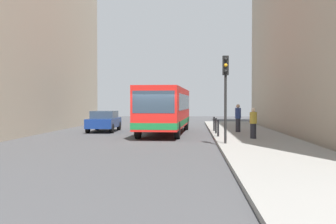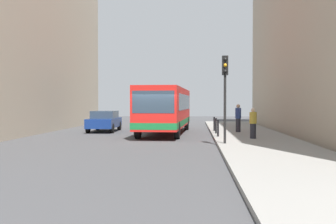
{
  "view_description": "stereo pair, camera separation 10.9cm",
  "coord_description": "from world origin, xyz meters",
  "px_view_note": "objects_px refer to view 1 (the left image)",
  "views": [
    {
      "loc": [
        2.05,
        -22.25,
        2.05
      ],
      "look_at": [
        0.49,
        2.74,
        1.49
      ],
      "focal_mm": 43.7,
      "sensor_mm": 36.0,
      "label": 1
    },
    {
      "loc": [
        2.16,
        -22.25,
        2.05
      ],
      "look_at": [
        0.49,
        2.74,
        1.49
      ],
      "focal_mm": 43.7,
      "sensor_mm": 36.0,
      "label": 2
    }
  ],
  "objects_px": {
    "traffic_light": "(226,82)",
    "pedestrian_near_signal": "(253,123)",
    "bus": "(166,108)",
    "bollard_near": "(218,128)",
    "bollard_mid": "(216,126)",
    "bollard_far": "(214,124)",
    "pedestrian_mid_sidewalk": "(238,118)",
    "car_beside_bus": "(104,121)"
  },
  "relations": [
    {
      "from": "car_beside_bus",
      "to": "pedestrian_near_signal",
      "type": "distance_m",
      "value": 11.72
    },
    {
      "from": "pedestrian_mid_sidewalk",
      "to": "traffic_light",
      "type": "bearing_deg",
      "value": -117.28
    },
    {
      "from": "bus",
      "to": "bollard_near",
      "type": "bearing_deg",
      "value": 132.46
    },
    {
      "from": "traffic_light",
      "to": "bollard_near",
      "type": "distance_m",
      "value": 4.62
    },
    {
      "from": "bollard_near",
      "to": "pedestrian_mid_sidewalk",
      "type": "relative_size",
      "value": 0.52
    },
    {
      "from": "bus",
      "to": "pedestrian_near_signal",
      "type": "xyz_separation_m",
      "value": [
        5.03,
        -5.12,
        -0.77
      ]
    },
    {
      "from": "bollard_near",
      "to": "bollard_far",
      "type": "distance_m",
      "value": 4.63
    },
    {
      "from": "traffic_light",
      "to": "pedestrian_mid_sidewalk",
      "type": "relative_size",
      "value": 2.27
    },
    {
      "from": "bus",
      "to": "pedestrian_mid_sidewalk",
      "type": "height_order",
      "value": "bus"
    },
    {
      "from": "bollard_far",
      "to": "pedestrian_near_signal",
      "type": "relative_size",
      "value": 0.58
    },
    {
      "from": "car_beside_bus",
      "to": "pedestrian_mid_sidewalk",
      "type": "height_order",
      "value": "pedestrian_mid_sidewalk"
    },
    {
      "from": "traffic_light",
      "to": "bollard_far",
      "type": "distance_m",
      "value": 8.91
    },
    {
      "from": "bus",
      "to": "bollard_near",
      "type": "xyz_separation_m",
      "value": [
        3.25,
        -3.91,
        -1.1
      ]
    },
    {
      "from": "bollard_near",
      "to": "bollard_mid",
      "type": "relative_size",
      "value": 1.0
    },
    {
      "from": "traffic_light",
      "to": "bollard_far",
      "type": "bearing_deg",
      "value": 90.67
    },
    {
      "from": "car_beside_bus",
      "to": "bollard_far",
      "type": "relative_size",
      "value": 4.67
    },
    {
      "from": "bollard_far",
      "to": "pedestrian_near_signal",
      "type": "distance_m",
      "value": 6.12
    },
    {
      "from": "bus",
      "to": "bollard_mid",
      "type": "distance_m",
      "value": 3.78
    },
    {
      "from": "bus",
      "to": "bollard_far",
      "type": "relative_size",
      "value": 11.71
    },
    {
      "from": "bus",
      "to": "pedestrian_near_signal",
      "type": "distance_m",
      "value": 7.22
    },
    {
      "from": "pedestrian_mid_sidewalk",
      "to": "bus",
      "type": "bearing_deg",
      "value": 160.25
    },
    {
      "from": "bollard_near",
      "to": "bollard_mid",
      "type": "xyz_separation_m",
      "value": [
        0.0,
        2.32,
        0.0
      ]
    },
    {
      "from": "bus",
      "to": "bollard_far",
      "type": "distance_m",
      "value": 3.5
    },
    {
      "from": "car_beside_bus",
      "to": "bollard_mid",
      "type": "distance_m",
      "value": 8.42
    },
    {
      "from": "car_beside_bus",
      "to": "bollard_near",
      "type": "distance_m",
      "value": 9.56
    },
    {
      "from": "car_beside_bus",
      "to": "bollard_far",
      "type": "xyz_separation_m",
      "value": [
        7.76,
        -0.95,
        -0.16
      ]
    },
    {
      "from": "pedestrian_mid_sidewalk",
      "to": "bollard_mid",
      "type": "bearing_deg",
      "value": -155.08
    },
    {
      "from": "bus",
      "to": "bollard_far",
      "type": "bearing_deg",
      "value": -164.68
    },
    {
      "from": "bollard_near",
      "to": "pedestrian_near_signal",
      "type": "distance_m",
      "value": 2.19
    },
    {
      "from": "bus",
      "to": "bollard_near",
      "type": "relative_size",
      "value": 11.71
    },
    {
      "from": "traffic_light",
      "to": "pedestrian_near_signal",
      "type": "bearing_deg",
      "value": 58.36
    },
    {
      "from": "bollard_mid",
      "to": "bus",
      "type": "bearing_deg",
      "value": 153.88
    },
    {
      "from": "bollard_mid",
      "to": "pedestrian_mid_sidewalk",
      "type": "relative_size",
      "value": 0.52
    },
    {
      "from": "car_beside_bus",
      "to": "traffic_light",
      "type": "relative_size",
      "value": 1.08
    },
    {
      "from": "bollard_mid",
      "to": "pedestrian_mid_sidewalk",
      "type": "xyz_separation_m",
      "value": [
        1.51,
        1.35,
        0.43
      ]
    },
    {
      "from": "bollard_near",
      "to": "bollard_far",
      "type": "bearing_deg",
      "value": 90.0
    },
    {
      "from": "bollard_near",
      "to": "bollard_far",
      "type": "relative_size",
      "value": 1.0
    },
    {
      "from": "bollard_far",
      "to": "pedestrian_near_signal",
      "type": "bearing_deg",
      "value": -73.0
    },
    {
      "from": "bollard_near",
      "to": "pedestrian_mid_sidewalk",
      "type": "height_order",
      "value": "pedestrian_mid_sidewalk"
    },
    {
      "from": "car_beside_bus",
      "to": "bus",
      "type": "bearing_deg",
      "value": 158.48
    },
    {
      "from": "traffic_light",
      "to": "bollard_mid",
      "type": "relative_size",
      "value": 4.32
    },
    {
      "from": "traffic_light",
      "to": "pedestrian_mid_sidewalk",
      "type": "height_order",
      "value": "traffic_light"
    }
  ]
}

